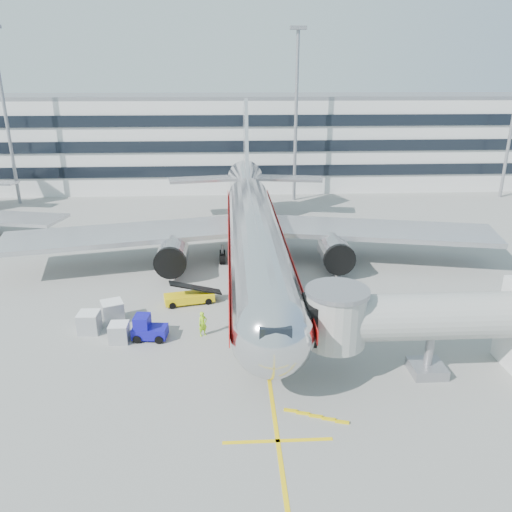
{
  "coord_description": "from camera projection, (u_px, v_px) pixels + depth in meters",
  "views": [
    {
      "loc": [
        -2.39,
        -35.88,
        18.56
      ],
      "look_at": [
        -0.16,
        4.52,
        4.0
      ],
      "focal_mm": 35.0,
      "sensor_mm": 36.0,
      "label": 1
    }
  ],
  "objects": [
    {
      "name": "lead_in_line",
      "position": [
        255.0,
        275.0,
        49.51
      ],
      "size": [
        0.25,
        70.0,
        0.01
      ],
      "primitive_type": "cube",
      "color": "yellow",
      "rests_on": "ground"
    },
    {
      "name": "jet_bridge",
      "position": [
        459.0,
        320.0,
        31.92
      ],
      "size": [
        17.8,
        4.5,
        7.0
      ],
      "color": "silver",
      "rests_on": "ground"
    },
    {
      "name": "main_jet",
      "position": [
        254.0,
        229.0,
        49.7
      ],
      "size": [
        50.95,
        48.7,
        16.06
      ],
      "color": "silver",
      "rests_on": "ground"
    },
    {
      "name": "belt_loader",
      "position": [
        189.0,
        297.0,
        43.19
      ],
      "size": [
        4.58,
        2.43,
        2.14
      ],
      "color": "yellow",
      "rests_on": "ground"
    },
    {
      "name": "baggage_tug",
      "position": [
        148.0,
        329.0,
        37.24
      ],
      "size": [
        2.66,
        1.83,
        1.9
      ],
      "color": "#110D98",
      "rests_on": "ground"
    },
    {
      "name": "light_mast_west",
      "position": [
        4.0,
        104.0,
        72.72
      ],
      "size": [
        2.4,
        1.2,
        25.45
      ],
      "color": "gray",
      "rests_on": "ground"
    },
    {
      "name": "cargo_container_right",
      "position": [
        113.0,
        311.0,
        39.9
      ],
      "size": [
        2.1,
        2.1,
        1.72
      ],
      "color": "#B4B6BB",
      "rests_on": "ground"
    },
    {
      "name": "stop_bar",
      "position": [
        278.0,
        441.0,
        26.96
      ],
      "size": [
        6.0,
        0.25,
        0.01
      ],
      "primitive_type": "cube",
      "color": "yellow",
      "rests_on": "ground"
    },
    {
      "name": "cargo_container_front",
      "position": [
        119.0,
        333.0,
        36.86
      ],
      "size": [
        1.38,
        1.38,
        1.47
      ],
      "color": "#B4B6BB",
      "rests_on": "ground"
    },
    {
      "name": "cargo_container_left",
      "position": [
        89.0,
        322.0,
        38.24
      ],
      "size": [
        1.58,
        1.58,
        1.64
      ],
      "color": "#B4B6BB",
      "rests_on": "ground"
    },
    {
      "name": "light_mast_centre",
      "position": [
        296.0,
        103.0,
        74.96
      ],
      "size": [
        2.4,
        1.2,
        25.45
      ],
      "color": "gray",
      "rests_on": "ground"
    },
    {
      "name": "terminal",
      "position": [
        241.0,
        139.0,
        91.92
      ],
      "size": [
        150.0,
        24.25,
        15.6
      ],
      "color": "silver",
      "rests_on": "ground"
    },
    {
      "name": "ramp_worker",
      "position": [
        203.0,
        324.0,
        37.66
      ],
      "size": [
        0.85,
        0.77,
        1.95
      ],
      "primitive_type": "imported",
      "rotation": [
        0.0,
        0.0,
        0.56
      ],
      "color": "#9ADF17",
      "rests_on": "ground"
    },
    {
      "name": "ground",
      "position": [
        261.0,
        322.0,
        40.12
      ],
      "size": [
        180.0,
        180.0,
        0.0
      ],
      "primitive_type": "plane",
      "color": "gray",
      "rests_on": "ground"
    }
  ]
}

